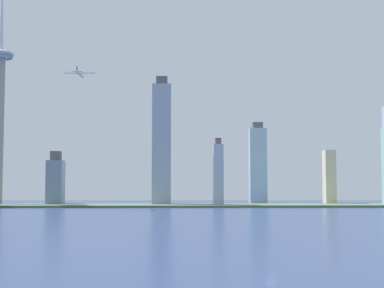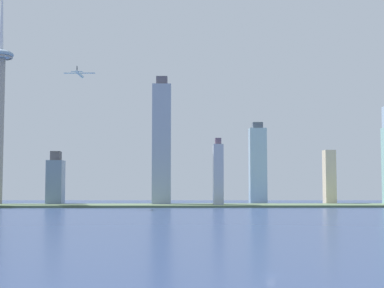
# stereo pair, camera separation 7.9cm
# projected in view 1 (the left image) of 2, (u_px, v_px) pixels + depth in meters

# --- Properties ---
(ground_plane) EXTENTS (6000.00, 6000.00, 0.00)m
(ground_plane) POSITION_uv_depth(u_px,v_px,m) (271.00, 275.00, 162.85)
(ground_plane) COLOR navy
(waterfront_pier) EXTENTS (985.10, 78.63, 2.59)m
(waterfront_pier) POSITION_uv_depth(u_px,v_px,m) (200.00, 205.00, 699.46)
(waterfront_pier) COLOR #4E6345
(waterfront_pier) RESTS_ON ground
(observation_tower) EXTENTS (32.78, 32.78, 313.48)m
(observation_tower) POSITION_uv_depth(u_px,v_px,m) (0.00, 96.00, 727.30)
(observation_tower) COLOR gray
(observation_tower) RESTS_ON ground
(skyscraper_1) EXTENTS (14.09, 18.34, 72.80)m
(skyscraper_1) POSITION_uv_depth(u_px,v_px,m) (329.00, 178.00, 752.80)
(skyscraper_1) COLOR beige
(skyscraper_1) RESTS_ON ground
(skyscraper_3) EXTENTS (12.14, 19.21, 84.20)m
(skyscraper_3) POSITION_uv_depth(u_px,v_px,m) (218.00, 174.00, 697.33)
(skyscraper_3) COLOR #A2AEBF
(skyscraper_3) RESTS_ON ground
(skyscraper_5) EXTENTS (23.98, 19.90, 166.27)m
(skyscraper_5) POSITION_uv_depth(u_px,v_px,m) (162.00, 143.00, 727.45)
(skyscraper_5) COLOR #8F9EB5
(skyscraper_5) RESTS_ON ground
(skyscraper_6) EXTENTS (23.83, 20.44, 115.72)m
(skyscraper_6) POSITION_uv_depth(u_px,v_px,m) (258.00, 165.00, 804.96)
(skyscraper_6) COLOR #9DBDCF
(skyscraper_6) RESTS_ON ground
(skyscraper_7) EXTENTS (20.28, 24.48, 69.93)m
(skyscraper_7) POSITION_uv_depth(u_px,v_px,m) (55.00, 181.00, 729.86)
(skyscraper_7) COLOR slate
(skyscraper_7) RESTS_ON ground
(airplane) EXTENTS (36.05, 33.26, 7.96)m
(airplane) POSITION_uv_depth(u_px,v_px,m) (80.00, 74.00, 648.60)
(airplane) COLOR silver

